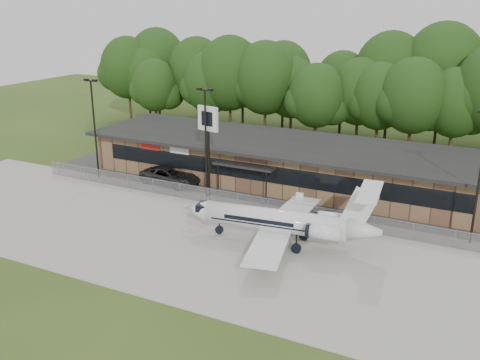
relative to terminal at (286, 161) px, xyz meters
The scene contains 11 objects.
ground 24.04m from the terminal, 89.99° to the right, with size 160.00×160.00×0.00m, color #314C1B.
apron 16.08m from the terminal, 89.99° to the right, with size 64.00×18.00×0.08m, color #9E9B93.
parking_lot 4.93m from the terminal, 89.96° to the right, with size 50.00×9.00×0.06m, color #383835.
terminal is the anchor object (origin of this frame).
fence 9.05m from the terminal, 89.98° to the right, with size 46.00×0.04×1.52m.
treeline 18.83m from the terminal, 89.99° to the left, with size 72.00×12.00×15.00m, color #143D13, non-canonical shape.
light_pole_left 19.84m from the terminal, 157.54° to the right, with size 1.55×0.30×10.23m.
light_pole_mid 9.73m from the terminal, 123.89° to the right, with size 1.55×0.30×10.23m.
business_jet 14.91m from the terminal, 69.21° to the right, with size 15.49×13.84×5.21m.
suv 11.75m from the terminal, 149.43° to the right, with size 2.91×6.32×1.76m, color #303033.
pole_sign 9.71m from the terminal, 124.45° to the right, with size 2.25×0.72×8.57m.
Camera 1 is at (18.88, -24.32, 17.46)m, focal length 40.00 mm.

